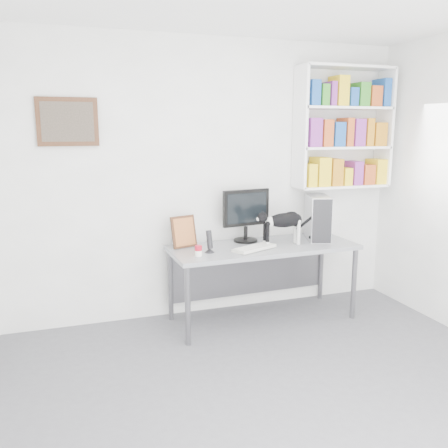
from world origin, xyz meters
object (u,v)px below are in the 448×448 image
object	(u,v)px
desk	(263,282)
soup_can	(198,251)
bookshelf	(344,128)
speaker	(209,241)
keyboard	(254,248)
cat	(283,228)
pc_tower	(317,217)
leaning_print	(184,231)
monitor	(246,215)

from	to	relation	value
desk	soup_can	world-z (taller)	soup_can
bookshelf	speaker	distance (m)	1.88
keyboard	cat	world-z (taller)	cat
keyboard	pc_tower	bearing A→B (deg)	-7.64
soup_can	speaker	bearing A→B (deg)	34.18
desk	keyboard	size ratio (longest dim) A/B	4.18
bookshelf	desk	bearing A→B (deg)	-165.36
keyboard	leaning_print	distance (m)	0.68
desk	keyboard	world-z (taller)	keyboard
pc_tower	bookshelf	bearing A→B (deg)	43.19
desk	cat	world-z (taller)	cat
keyboard	soup_can	distance (m)	0.55
desk	pc_tower	xyz separation A→B (m)	(0.63, 0.09, 0.59)
desk	pc_tower	distance (m)	0.87
bookshelf	pc_tower	distance (m)	0.97
keyboard	pc_tower	distance (m)	0.83
keyboard	leaning_print	bearing A→B (deg)	129.43
monitor	cat	bearing A→B (deg)	-49.86
desk	cat	size ratio (longest dim) A/B	3.38
soup_can	cat	world-z (taller)	cat
monitor	leaning_print	world-z (taller)	monitor
bookshelf	cat	distance (m)	1.28
bookshelf	leaning_print	distance (m)	1.97
keyboard	pc_tower	size ratio (longest dim) A/B	0.97
leaning_print	soup_can	xyz separation A→B (m)	(0.04, -0.35, -0.11)
cat	speaker	bearing A→B (deg)	-178.11
bookshelf	speaker	size ratio (longest dim) A/B	5.89
desk	speaker	size ratio (longest dim) A/B	8.49
bookshelf	leaning_print	size ratio (longest dim) A/B	4.01
bookshelf	soup_can	world-z (taller)	bookshelf
pc_tower	speaker	distance (m)	1.21
pc_tower	cat	world-z (taller)	pc_tower
desk	speaker	world-z (taller)	speaker
speaker	soup_can	world-z (taller)	speaker
soup_can	cat	size ratio (longest dim) A/B	0.18
soup_can	monitor	bearing A→B (deg)	32.75
speaker	soup_can	distance (m)	0.16
keyboard	speaker	distance (m)	0.43
soup_can	cat	distance (m)	0.89
bookshelf	keyboard	size ratio (longest dim) A/B	2.90
bookshelf	pc_tower	bearing A→B (deg)	-154.94
leaning_print	soup_can	distance (m)	0.37
monitor	bookshelf	bearing A→B (deg)	-5.48
speaker	cat	world-z (taller)	cat
monitor	leaning_print	size ratio (longest dim) A/B	1.71
bookshelf	monitor	bearing A→B (deg)	-177.20
leaning_print	cat	world-z (taller)	cat
bookshelf	pc_tower	size ratio (longest dim) A/B	2.81
monitor	speaker	size ratio (longest dim) A/B	2.51
desk	pc_tower	world-z (taller)	pc_tower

